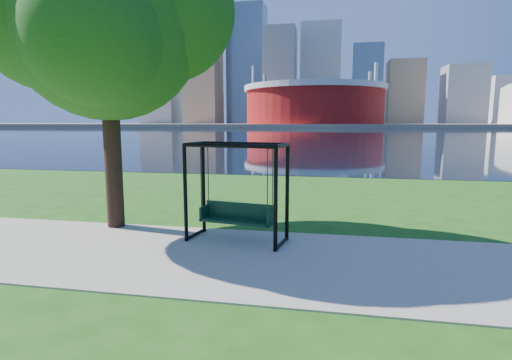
# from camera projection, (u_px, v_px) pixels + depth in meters

# --- Properties ---
(ground) EXTENTS (900.00, 900.00, 0.00)m
(ground) POSITION_uv_depth(u_px,v_px,m) (258.00, 252.00, 8.36)
(ground) COLOR #1E5114
(ground) RESTS_ON ground
(path) EXTENTS (120.00, 4.00, 0.03)m
(path) POSITION_uv_depth(u_px,v_px,m) (253.00, 259.00, 7.88)
(path) COLOR #9E937F
(path) RESTS_ON ground
(river) EXTENTS (900.00, 180.00, 0.02)m
(river) POSITION_uv_depth(u_px,v_px,m) (328.00, 133.00, 107.51)
(river) COLOR black
(river) RESTS_ON ground
(far_bank) EXTENTS (900.00, 228.00, 2.00)m
(far_bank) POSITION_uv_depth(u_px,v_px,m) (331.00, 125.00, 305.66)
(far_bank) COLOR #937F60
(far_bank) RESTS_ON ground
(stadium) EXTENTS (83.00, 83.00, 32.00)m
(stadium) POSITION_uv_depth(u_px,v_px,m) (314.00, 103.00, 236.63)
(stadium) COLOR maroon
(stadium) RESTS_ON far_bank
(skyline) EXTENTS (392.00, 66.00, 96.50)m
(skyline) POSITION_uv_depth(u_px,v_px,m) (327.00, 80.00, 314.50)
(skyline) COLOR gray
(skyline) RESTS_ON far_bank
(swing) EXTENTS (2.32, 1.29, 2.24)m
(swing) POSITION_uv_depth(u_px,v_px,m) (237.00, 195.00, 8.93)
(swing) COLOR black
(swing) RESTS_ON ground
(park_tree) EXTENTS (6.03, 5.44, 7.49)m
(park_tree) POSITION_uv_depth(u_px,v_px,m) (105.00, 18.00, 9.66)
(park_tree) COLOR black
(park_tree) RESTS_ON ground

